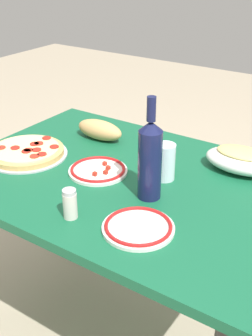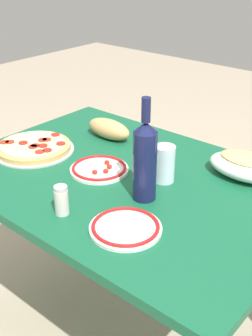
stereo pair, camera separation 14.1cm
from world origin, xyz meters
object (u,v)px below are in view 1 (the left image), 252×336
object	(u,v)px
baked_pasta_dish	(241,159)
bread_loaf	(100,130)
dining_table	(126,211)
side_plate_far	(138,227)
water_glass	(165,162)
side_plate_near	(98,170)
wine_bottle	(150,158)
pepperoni_pizza	(26,152)
spice_shaker	(70,204)

from	to	relation	value
baked_pasta_dish	bread_loaf	xyz separation A→B (m)	(0.54, 0.05, -0.00)
dining_table	side_plate_far	world-z (taller)	side_plate_far
dining_table	bread_loaf	distance (m)	0.36
dining_table	water_glass	xyz separation A→B (m)	(-0.11, -0.06, 0.19)
baked_pasta_dish	dining_table	bearing A→B (deg)	40.07
side_plate_near	side_plate_far	size ratio (longest dim) A/B	1.00
baked_pasta_dish	water_glass	xyz separation A→B (m)	(0.18, 0.19, 0.02)
dining_table	baked_pasta_dish	size ratio (longest dim) A/B	4.73
wine_bottle	side_plate_near	distance (m)	0.25
water_glass	side_plate_near	world-z (taller)	water_glass
pepperoni_pizza	baked_pasta_dish	distance (m)	0.74
side_plate_near	spice_shaker	bearing A→B (deg)	110.93
water_glass	bread_loaf	bearing A→B (deg)	-20.93
pepperoni_pizza	spice_shaker	size ratio (longest dim) A/B	3.34
baked_pasta_dish	pepperoni_pizza	bearing A→B (deg)	25.16
side_plate_far	spice_shaker	bearing A→B (deg)	15.95
dining_table	side_plate_far	size ratio (longest dim) A/B	5.84
baked_pasta_dish	bread_loaf	distance (m)	0.55
wine_bottle	spice_shaker	xyz separation A→B (m)	(0.12, 0.22, -0.08)
side_plate_far	baked_pasta_dish	bearing A→B (deg)	-101.78
dining_table	water_glass	world-z (taller)	water_glass
baked_pasta_dish	wine_bottle	world-z (taller)	wine_bottle
pepperoni_pizza	wine_bottle	size ratio (longest dim) A/B	0.93
wine_bottle	dining_table	bearing A→B (deg)	-27.61
dining_table	water_glass	bearing A→B (deg)	-152.93
dining_table	baked_pasta_dish	distance (m)	0.42
water_glass	side_plate_near	bearing A→B (deg)	23.26
wine_bottle	side_plate_near	world-z (taller)	wine_bottle
wine_bottle	water_glass	world-z (taller)	wine_bottle
pepperoni_pizza	side_plate_far	size ratio (longest dim) A/B	1.49
water_glass	bread_loaf	distance (m)	0.39
side_plate_near	spice_shaker	xyz separation A→B (m)	(-0.10, 0.25, 0.03)
water_glass	bread_loaf	size ratio (longest dim) A/B	0.61
dining_table	side_plate_near	xyz separation A→B (m)	(0.09, 0.03, 0.14)
side_plate_near	spice_shaker	size ratio (longest dim) A/B	2.24
side_plate_near	dining_table	bearing A→B (deg)	-161.66
pepperoni_pizza	side_plate_far	world-z (taller)	pepperoni_pizza
water_glass	pepperoni_pizza	bearing A→B (deg)	14.45
side_plate_near	water_glass	bearing A→B (deg)	-156.74
water_glass	side_plate_far	world-z (taller)	water_glass
wine_bottle	baked_pasta_dish	bearing A→B (deg)	-117.72
side_plate_near	bread_loaf	size ratio (longest dim) A/B	1.00
wine_bottle	bread_loaf	xyz separation A→B (m)	(0.38, -0.26, -0.09)
side_plate_near	side_plate_far	world-z (taller)	side_plate_near
side_plate_near	side_plate_far	xyz separation A→B (m)	(-0.28, 0.20, -0.00)
dining_table	spice_shaker	world-z (taller)	spice_shaker
baked_pasta_dish	side_plate_far	size ratio (longest dim) A/B	1.23
water_glass	wine_bottle	bearing A→B (deg)	98.12
wine_bottle	pepperoni_pizza	bearing A→B (deg)	0.35
pepperoni_pizza	side_plate_near	bearing A→B (deg)	-172.15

